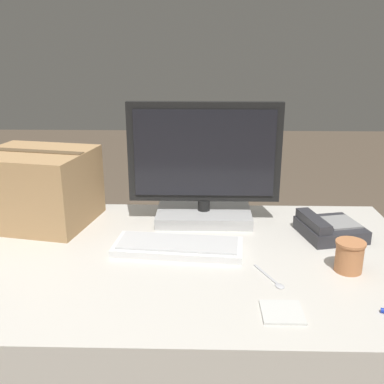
{
  "coord_description": "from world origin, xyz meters",
  "views": [
    {
      "loc": [
        0.22,
        -1.25,
        1.33
      ],
      "look_at": [
        0.19,
        0.16,
        0.86
      ],
      "focal_mm": 42.0,
      "sensor_mm": 36.0,
      "label": 1
    }
  ],
  "objects_px": {
    "keyboard": "(178,246)",
    "spoon": "(273,280)",
    "paper_cup_right": "(349,256)",
    "sticky_note_pad": "(282,312)",
    "cardboard_box": "(38,187)",
    "desk_phone": "(329,228)",
    "monitor": "(204,173)"
  },
  "relations": [
    {
      "from": "desk_phone",
      "to": "cardboard_box",
      "type": "relative_size",
      "value": 0.54
    },
    {
      "from": "monitor",
      "to": "paper_cup_right",
      "type": "relative_size",
      "value": 5.96
    },
    {
      "from": "monitor",
      "to": "paper_cup_right",
      "type": "xyz_separation_m",
      "value": [
        0.41,
        -0.38,
        -0.13
      ]
    },
    {
      "from": "paper_cup_right",
      "to": "cardboard_box",
      "type": "distance_m",
      "value": 1.07
    },
    {
      "from": "monitor",
      "to": "spoon",
      "type": "xyz_separation_m",
      "value": [
        0.19,
        -0.44,
        -0.18
      ]
    },
    {
      "from": "monitor",
      "to": "desk_phone",
      "type": "height_order",
      "value": "monitor"
    },
    {
      "from": "spoon",
      "to": "sticky_note_pad",
      "type": "bearing_deg",
      "value": -24.33
    },
    {
      "from": "keyboard",
      "to": "desk_phone",
      "type": "xyz_separation_m",
      "value": [
        0.5,
        0.12,
        0.01
      ]
    },
    {
      "from": "keyboard",
      "to": "spoon",
      "type": "distance_m",
      "value": 0.33
    },
    {
      "from": "monitor",
      "to": "desk_phone",
      "type": "distance_m",
      "value": 0.47
    },
    {
      "from": "desk_phone",
      "to": "cardboard_box",
      "type": "height_order",
      "value": "cardboard_box"
    },
    {
      "from": "desk_phone",
      "to": "spoon",
      "type": "bearing_deg",
      "value": -139.72
    },
    {
      "from": "cardboard_box",
      "to": "paper_cup_right",
      "type": "bearing_deg",
      "value": -19.37
    },
    {
      "from": "cardboard_box",
      "to": "keyboard",
      "type": "bearing_deg",
      "value": -24.13
    },
    {
      "from": "paper_cup_right",
      "to": "sticky_note_pad",
      "type": "relative_size",
      "value": 0.9
    },
    {
      "from": "desk_phone",
      "to": "spoon",
      "type": "distance_m",
      "value": 0.39
    },
    {
      "from": "desk_phone",
      "to": "keyboard",
      "type": "bearing_deg",
      "value": -179.12
    },
    {
      "from": "keyboard",
      "to": "cardboard_box",
      "type": "distance_m",
      "value": 0.57
    },
    {
      "from": "spoon",
      "to": "sticky_note_pad",
      "type": "distance_m",
      "value": 0.16
    },
    {
      "from": "keyboard",
      "to": "spoon",
      "type": "xyz_separation_m",
      "value": [
        0.27,
        -0.19,
        -0.01
      ]
    },
    {
      "from": "paper_cup_right",
      "to": "spoon",
      "type": "distance_m",
      "value": 0.24
    },
    {
      "from": "spoon",
      "to": "cardboard_box",
      "type": "relative_size",
      "value": 0.33
    },
    {
      "from": "keyboard",
      "to": "paper_cup_right",
      "type": "xyz_separation_m",
      "value": [
        0.49,
        -0.12,
        0.03
      ]
    },
    {
      "from": "paper_cup_right",
      "to": "sticky_note_pad",
      "type": "height_order",
      "value": "paper_cup_right"
    },
    {
      "from": "monitor",
      "to": "spoon",
      "type": "relative_size",
      "value": 3.88
    },
    {
      "from": "spoon",
      "to": "cardboard_box",
      "type": "distance_m",
      "value": 0.89
    },
    {
      "from": "monitor",
      "to": "cardboard_box",
      "type": "height_order",
      "value": "monitor"
    },
    {
      "from": "sticky_note_pad",
      "to": "cardboard_box",
      "type": "bearing_deg",
      "value": 143.81
    },
    {
      "from": "desk_phone",
      "to": "sticky_note_pad",
      "type": "distance_m",
      "value": 0.52
    },
    {
      "from": "desk_phone",
      "to": "paper_cup_right",
      "type": "relative_size",
      "value": 2.51
    },
    {
      "from": "monitor",
      "to": "sticky_note_pad",
      "type": "xyz_separation_m",
      "value": [
        0.19,
        -0.6,
        -0.18
      ]
    },
    {
      "from": "cardboard_box",
      "to": "spoon",
      "type": "bearing_deg",
      "value": -28.0
    }
  ]
}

